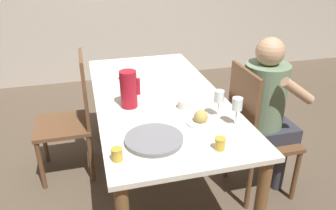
{
  "coord_description": "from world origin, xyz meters",
  "views": [
    {
      "loc": [
        -0.48,
        -2.1,
        1.7
      ],
      "look_at": [
        0.0,
        -0.28,
        0.78
      ],
      "focal_mm": 35.0,
      "sensor_mm": 36.0,
      "label": 1
    }
  ],
  "objects": [
    {
      "name": "ground_plane",
      "position": [
        0.0,
        0.0,
        0.0
      ],
      "size": [
        20.0,
        20.0,
        0.0
      ],
      "primitive_type": "plane",
      "color": "brown"
    },
    {
      "name": "dining_table",
      "position": [
        0.0,
        0.0,
        0.64
      ],
      "size": [
        0.9,
        1.84,
        0.73
      ],
      "color": "silver",
      "rests_on": "ground_plane"
    },
    {
      "name": "chair_person_side",
      "position": [
        0.63,
        -0.31,
        0.51
      ],
      "size": [
        0.42,
        0.42,
        0.99
      ],
      "rotation": [
        0.0,
        0.0,
        -1.57
      ],
      "color": "brown",
      "rests_on": "ground_plane"
    },
    {
      "name": "chair_opposite",
      "position": [
        -0.63,
        0.28,
        0.51
      ],
      "size": [
        0.42,
        0.42,
        0.99
      ],
      "rotation": [
        0.0,
        0.0,
        1.57
      ],
      "color": "brown",
      "rests_on": "ground_plane"
    },
    {
      "name": "person_seated",
      "position": [
        0.72,
        -0.28,
        0.7
      ],
      "size": [
        0.39,
        0.41,
        1.18
      ],
      "rotation": [
        0.0,
        0.0,
        -1.57
      ],
      "color": "#33333D",
      "rests_on": "ground_plane"
    },
    {
      "name": "red_pitcher",
      "position": [
        -0.23,
        -0.13,
        0.86
      ],
      "size": [
        0.14,
        0.11,
        0.25
      ],
      "color": "#A31423",
      "rests_on": "dining_table"
    },
    {
      "name": "wine_glass_water",
      "position": [
        0.29,
        -0.41,
        0.86
      ],
      "size": [
        0.06,
        0.06,
        0.17
      ],
      "color": "white",
      "rests_on": "dining_table"
    },
    {
      "name": "wine_glass_juice",
      "position": [
        0.35,
        -0.54,
        0.86
      ],
      "size": [
        0.06,
        0.06,
        0.18
      ],
      "color": "white",
      "rests_on": "dining_table"
    },
    {
      "name": "teacup_near_person",
      "position": [
        0.12,
        -0.26,
        0.76
      ],
      "size": [
        0.14,
        0.14,
        0.06
      ],
      "color": "silver",
      "rests_on": "dining_table"
    },
    {
      "name": "teacup_across",
      "position": [
        -0.09,
        0.27,
        0.76
      ],
      "size": [
        0.14,
        0.14,
        0.06
      ],
      "color": "silver",
      "rests_on": "dining_table"
    },
    {
      "name": "serving_tray",
      "position": [
        -0.17,
        -0.6,
        0.75
      ],
      "size": [
        0.32,
        0.32,
        0.03
      ],
      "color": "gray",
      "rests_on": "dining_table"
    },
    {
      "name": "bread_plate",
      "position": [
        0.16,
        -0.46,
        0.76
      ],
      "size": [
        0.18,
        0.18,
        0.09
      ],
      "color": "silver",
      "rests_on": "dining_table"
    },
    {
      "name": "jam_jar_amber",
      "position": [
        0.15,
        -0.76,
        0.77
      ],
      "size": [
        0.06,
        0.06,
        0.07
      ],
      "color": "gold",
      "rests_on": "dining_table"
    },
    {
      "name": "jam_jar_red",
      "position": [
        -0.38,
        -0.72,
        0.77
      ],
      "size": [
        0.06,
        0.06,
        0.07
      ],
      "color": "gold",
      "rests_on": "dining_table"
    }
  ]
}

